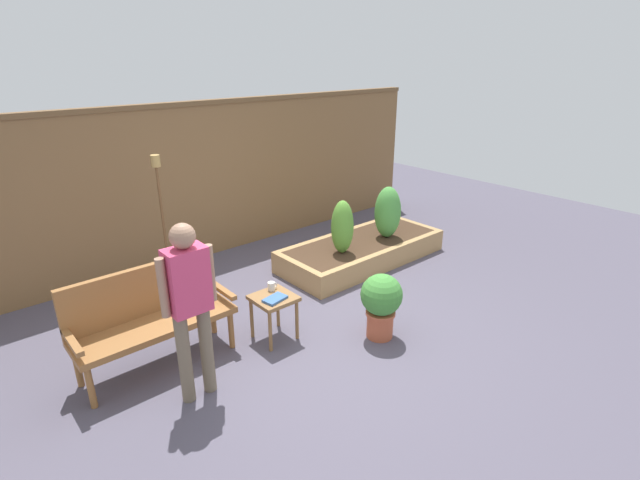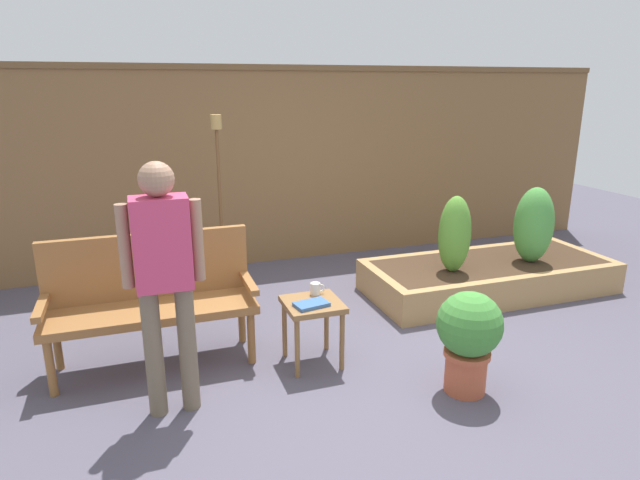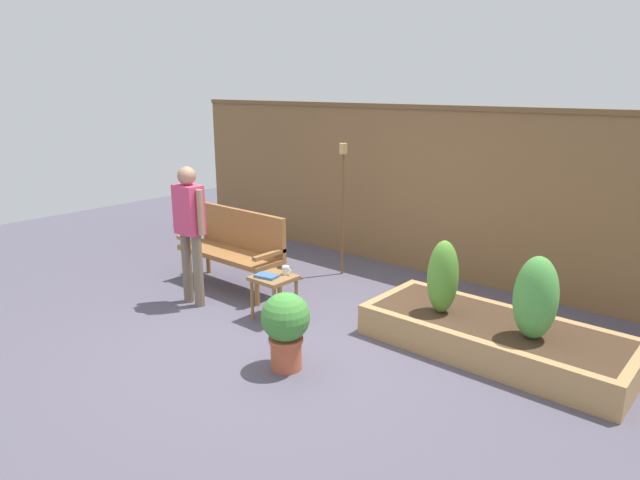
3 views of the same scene
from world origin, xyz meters
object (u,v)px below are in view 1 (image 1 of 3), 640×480
(side_table, at_px, (274,304))
(book_on_table, at_px, (275,299))
(garden_bench, at_px, (150,310))
(potted_boxwood, at_px, (381,301))
(shrub_far_corner, at_px, (388,212))
(tiki_torch, at_px, (161,202))
(person_by_bench, at_px, (189,298))
(cup_on_table, at_px, (272,286))
(shrub_near_bench, at_px, (342,227))

(side_table, relative_size, book_on_table, 2.08)
(garden_bench, relative_size, potted_boxwood, 2.07)
(shrub_far_corner, bearing_deg, book_on_table, -163.32)
(garden_bench, relative_size, shrub_far_corner, 1.97)
(book_on_table, xyz_separation_m, tiki_torch, (-0.34, 1.69, 0.67))
(side_table, bearing_deg, book_on_table, -114.43)
(garden_bench, xyz_separation_m, person_by_bench, (0.08, -0.70, 0.39))
(book_on_table, xyz_separation_m, shrub_far_corner, (2.48, 0.74, 0.17))
(cup_on_table, xyz_separation_m, shrub_far_corner, (2.39, 0.55, 0.14))
(potted_boxwood, distance_m, tiki_torch, 2.71)
(book_on_table, height_order, potted_boxwood, potted_boxwood)
(cup_on_table, bearing_deg, tiki_torch, 106.41)
(shrub_near_bench, xyz_separation_m, shrub_far_corner, (0.87, 0.00, 0.01))
(book_on_table, height_order, shrub_near_bench, shrub_near_bench)
(tiki_torch, bearing_deg, cup_on_table, -73.59)
(shrub_far_corner, bearing_deg, cup_on_table, -166.97)
(garden_bench, height_order, tiki_torch, tiki_torch)
(book_on_table, bearing_deg, garden_bench, 144.28)
(cup_on_table, bearing_deg, side_table, -118.19)
(potted_boxwood, relative_size, shrub_near_bench, 0.98)
(book_on_table, bearing_deg, shrub_near_bench, 14.24)
(cup_on_table, relative_size, person_by_bench, 0.07)
(garden_bench, bearing_deg, potted_boxwood, -30.02)
(book_on_table, bearing_deg, shrub_far_corner, 6.14)
(cup_on_table, bearing_deg, person_by_bench, -159.24)
(garden_bench, distance_m, side_table, 1.17)
(shrub_near_bench, relative_size, shrub_far_corner, 0.97)
(garden_bench, distance_m, cup_on_table, 1.18)
(person_by_bench, bearing_deg, garden_bench, 96.50)
(cup_on_table, relative_size, shrub_near_bench, 0.15)
(book_on_table, relative_size, potted_boxwood, 0.33)
(tiki_torch, bearing_deg, shrub_near_bench, -25.77)
(potted_boxwood, bearing_deg, cup_on_table, 133.72)
(potted_boxwood, height_order, tiki_torch, tiki_torch)
(potted_boxwood, bearing_deg, book_on_table, 144.70)
(book_on_table, relative_size, shrub_near_bench, 0.33)
(side_table, height_order, shrub_far_corner, shrub_far_corner)
(side_table, xyz_separation_m, tiki_torch, (-0.38, 1.62, 0.77))
(potted_boxwood, bearing_deg, tiki_torch, 117.75)
(side_table, bearing_deg, garden_bench, 158.65)
(side_table, bearing_deg, shrub_far_corner, 15.36)
(shrub_near_bench, distance_m, tiki_torch, 2.23)
(side_table, height_order, cup_on_table, cup_on_table)
(person_by_bench, bearing_deg, tiki_torch, 71.82)
(side_table, distance_m, shrub_far_corner, 2.56)
(book_on_table, bearing_deg, person_by_bench, -178.19)
(book_on_table, bearing_deg, cup_on_table, 52.63)
(shrub_near_bench, bearing_deg, shrub_far_corner, 0.00)
(cup_on_table, distance_m, book_on_table, 0.22)
(side_table, height_order, book_on_table, book_on_table)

